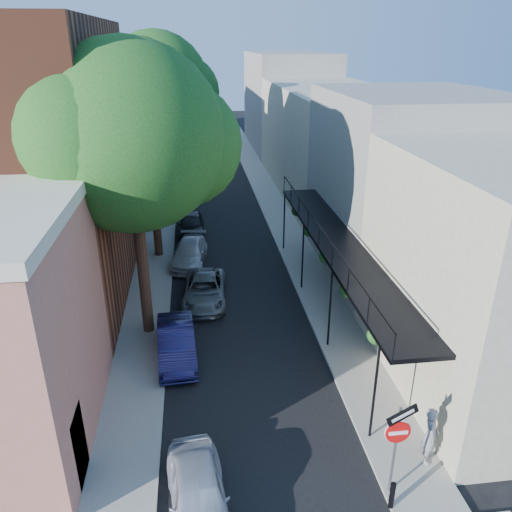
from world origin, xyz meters
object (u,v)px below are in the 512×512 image
object	(u,v)px
parked_car_b	(176,343)
parked_car_c	(205,290)
parked_car_e	(191,224)
pedestrian	(430,435)
parked_car_a	(198,495)
oak_mid	(156,128)
sign_post	(398,435)
parked_car_f	(184,198)
oak_near	(143,140)
bollard	(392,495)
oak_far	(164,88)
parked_car_d	(190,253)

from	to	relation	value
parked_car_b	parked_car_c	bearing A→B (deg)	71.00
parked_car_e	pedestrian	world-z (taller)	pedestrian
parked_car_b	parked_car_a	bearing A→B (deg)	-87.95
pedestrian	oak_mid	bearing A→B (deg)	47.80
oak_mid	parked_car_e	bearing A→B (deg)	64.04
sign_post	parked_car_f	xyz separation A→B (m)	(-5.62, 25.84, -1.34)
oak_near	sign_post	bearing A→B (deg)	-54.91
parked_car_a	oak_near	bearing A→B (deg)	93.09
parked_car_c	parked_car_e	bearing A→B (deg)	97.80
sign_post	oak_mid	world-z (taller)	oak_mid
bollard	parked_car_e	bearing A→B (deg)	103.47
parked_car_a	sign_post	bearing A→B (deg)	-6.65
sign_post	parked_car_b	xyz separation A→B (m)	(-5.76, 7.06, -1.39)
pedestrian	parked_car_f	bearing A→B (deg)	37.48
oak_far	parked_car_d	bearing A→B (deg)	-83.04
parked_car_c	parked_car_d	xyz separation A→B (m)	(-0.68, 4.47, 0.02)
oak_mid	parked_car_a	world-z (taller)	oak_mid
parked_car_b	parked_car_c	size ratio (longest dim) A/B	0.94
parked_car_d	pedestrian	size ratio (longest dim) A/B	2.31
parked_car_a	parked_car_f	world-z (taller)	parked_car_f
parked_car_a	parked_car_b	size ratio (longest dim) A/B	0.94
oak_far	pedestrian	world-z (taller)	oak_far
parked_car_e	oak_near	bearing A→B (deg)	-97.51
bollard	pedestrian	bearing A→B (deg)	41.10
parked_car_c	parked_car_e	size ratio (longest dim) A/B	1.05
oak_near	parked_car_f	size ratio (longest dim) A/B	2.71
oak_far	parked_car_b	size ratio (longest dim) A/B	3.03
parked_car_a	pedestrian	bearing A→B (deg)	1.61
bollard	parked_car_b	world-z (taller)	parked_car_b
oak_mid	parked_car_b	world-z (taller)	oak_mid
pedestrian	oak_far	bearing A→B (deg)	39.06
sign_post	oak_far	bearing A→B (deg)	103.91
sign_post	parked_car_c	xyz separation A→B (m)	(-4.56, 11.42, -1.45)
bollard	parked_car_d	size ratio (longest dim) A/B	0.19
sign_post	parked_car_f	bearing A→B (deg)	102.28
sign_post	bollard	xyz separation A→B (m)	(-0.16, -0.47, -1.52)
oak_far	parked_car_a	bearing A→B (deg)	-86.84
oak_near	parked_car_f	world-z (taller)	oak_near
parked_car_f	pedestrian	world-z (taller)	pedestrian
parked_car_b	parked_car_e	world-z (taller)	parked_car_e
oak_far	parked_car_b	bearing A→B (deg)	-87.75
oak_near	parked_car_f	distance (m)	18.07
sign_post	parked_car_e	size ratio (longest dim) A/B	0.75
parked_car_c	pedestrian	bearing A→B (deg)	-56.09
parked_car_b	parked_car_c	world-z (taller)	parked_car_b
parked_car_a	parked_car_c	size ratio (longest dim) A/B	0.88
oak_near	oak_mid	bearing A→B (deg)	90.37
oak_mid	parked_car_c	distance (m)	8.95
oak_mid	parked_car_d	world-z (taller)	oak_mid
oak_far	parked_car_f	world-z (taller)	oak_far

